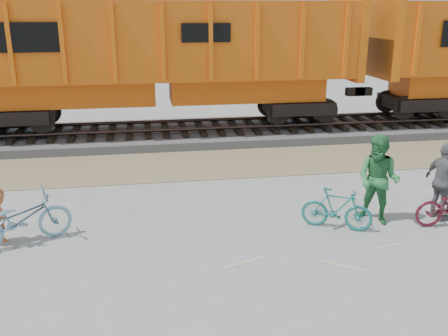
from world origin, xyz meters
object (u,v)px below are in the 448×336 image
at_px(bicycle_blue, 20,219).
at_px(person_man, 378,180).
at_px(hopper_car_center, 161,55).
at_px(person_woman, 444,182).
at_px(bicycle_teal, 337,209).

bearing_deg(bicycle_blue, person_man, -114.49).
xyz_separation_m(hopper_car_center, person_woman, (5.82, -8.49, -2.11)).
distance_m(bicycle_teal, person_woman, 2.56).
xyz_separation_m(hopper_car_center, person_man, (4.30, -8.40, -2.01)).
bearing_deg(hopper_car_center, person_man, -62.90).
xyz_separation_m(hopper_car_center, bicycle_blue, (-3.28, -8.27, -2.47)).
bearing_deg(person_man, person_woman, 43.50).
xyz_separation_m(bicycle_teal, person_man, (1.00, 0.20, 0.54)).
height_order(bicycle_blue, bicycle_teal, bicycle_blue).
bearing_deg(person_man, bicycle_teal, -121.91).
relative_size(bicycle_blue, person_man, 1.02).
relative_size(bicycle_teal, person_woman, 0.85).
bearing_deg(person_man, hopper_car_center, 163.88).
bearing_deg(bicycle_blue, bicycle_teal, -116.38).
height_order(hopper_car_center, person_man, hopper_car_center).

